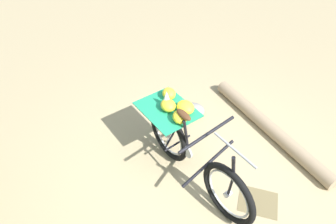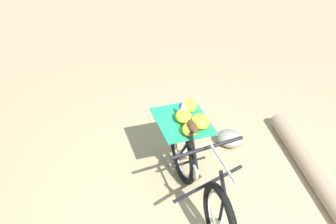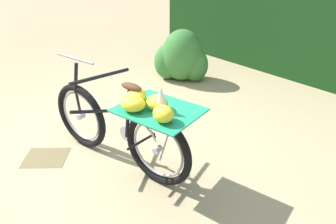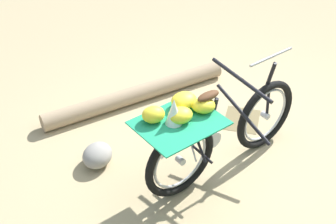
{
  "view_description": "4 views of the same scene",
  "coord_description": "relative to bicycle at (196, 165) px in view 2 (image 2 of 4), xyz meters",
  "views": [
    {
      "loc": [
        -0.16,
        1.97,
        3.03
      ],
      "look_at": [
        0.57,
        -0.46,
        0.78
      ],
      "focal_mm": 31.53,
      "sensor_mm": 36.0,
      "label": 1
    },
    {
      "loc": [
        -1.53,
        2.79,
        3.5
      ],
      "look_at": [
        0.73,
        -0.42,
        0.88
      ],
      "focal_mm": 48.17,
      "sensor_mm": 36.0,
      "label": 2
    },
    {
      "loc": [
        0.63,
        -2.86,
        2.01
      ],
      "look_at": [
        0.67,
        -0.5,
        0.75
      ],
      "focal_mm": 33.99,
      "sensor_mm": 36.0,
      "label": 3
    },
    {
      "loc": [
        3.49,
        0.18,
        3.05
      ],
      "look_at": [
        0.69,
        -0.57,
        0.94
      ],
      "focal_mm": 50.35,
      "sensor_mm": 36.0,
      "label": 4
    }
  ],
  "objects": [
    {
      "name": "bicycle",
      "position": [
        0.0,
        0.0,
        0.0
      ],
      "size": [
        1.6,
        1.32,
        1.03
      ],
      "rotation": [
        0.0,
        0.0,
        2.49
      ],
      "color": "black",
      "rests_on": "ground_plane"
    },
    {
      "name": "fallen_log",
      "position": [
        -0.93,
        -1.04,
        -0.4
      ],
      "size": [
        1.7,
        1.69,
        0.19
      ],
      "primitive_type": "cylinder",
      "rotation": [
        0.0,
        1.57,
        -0.78
      ],
      "color": "#9E8466",
      "rests_on": "ground_plane"
    },
    {
      "name": "path_stone",
      "position": [
        0.17,
        -1.07,
        -0.4
      ],
      "size": [
        0.33,
        0.27,
        0.2
      ],
      "primitive_type": "ellipsoid",
      "color": "gray",
      "rests_on": "ground_plane"
    }
  ]
}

